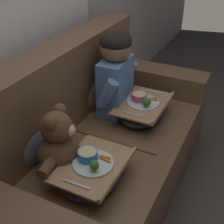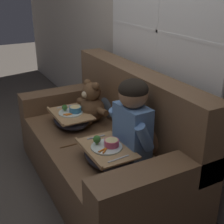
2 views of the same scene
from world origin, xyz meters
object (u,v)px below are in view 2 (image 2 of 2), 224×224
child_figure (133,115)px  lap_tray_child (107,154)px  throw_pillow_behind_child (153,130)px  teddy_bear (92,104)px  throw_pillow_behind_teddy (110,101)px  couch (108,147)px  lap_tray_teddy (71,118)px

child_figure → lap_tray_child: child_figure is taller
throw_pillow_behind_child → teddy_bear: (-0.71, -0.19, 0.00)m
child_figure → teddy_bear: bearing=-179.7°
throw_pillow_behind_child → child_figure: 0.25m
throw_pillow_behind_teddy → teddy_bear: (0.00, -0.19, 0.00)m
throw_pillow_behind_teddy → lap_tray_child: bearing=-29.4°
couch → child_figure: (0.36, 0.02, 0.43)m
couch → throw_pillow_behind_child: 0.49m
lap_tray_teddy → teddy_bear: bearing=89.7°
lap_tray_child → teddy_bear: bearing=163.5°
couch → lap_tray_teddy: size_ratio=4.32×
throw_pillow_behind_child → lap_tray_teddy: size_ratio=0.84×
teddy_bear → lap_tray_child: (0.71, -0.21, -0.10)m
child_figure → teddy_bear: size_ratio=1.42×
child_figure → lap_tray_child: 0.34m
throw_pillow_behind_teddy → child_figure: size_ratio=0.55×
throw_pillow_behind_teddy → child_figure: (0.71, -0.19, 0.17)m
throw_pillow_behind_child → lap_tray_child: size_ratio=0.79×
throw_pillow_behind_teddy → lap_tray_child: 0.82m
throw_pillow_behind_teddy → child_figure: 0.75m
throw_pillow_behind_teddy → lap_tray_child: (0.71, -0.40, -0.10)m
throw_pillow_behind_teddy → teddy_bear: teddy_bear is taller
throw_pillow_behind_child → teddy_bear: teddy_bear is taller
child_figure → lap_tray_teddy: 0.79m
lap_tray_teddy → throw_pillow_behind_teddy: bearing=90.0°
child_figure → teddy_bear: 0.73m
couch → throw_pillow_behind_child: size_ratio=5.16×
lap_tray_teddy → lap_tray_child: bearing=-0.0°
throw_pillow_behind_child → lap_tray_child: (-0.00, -0.40, -0.10)m
lap_tray_child → lap_tray_teddy: lap_tray_child is taller
couch → lap_tray_child: 0.44m
child_figure → teddy_bear: child_figure is taller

